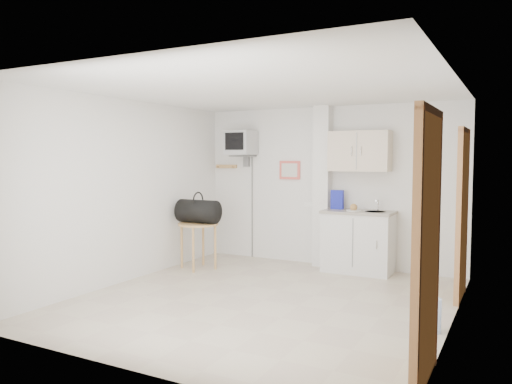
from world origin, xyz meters
The scene contains 7 objects.
ground centered at (0.00, 0.00, 0.00)m, with size 4.50×4.50×0.00m, color #BAA893.
room_envelope centered at (0.24, 0.09, 1.54)m, with size 4.24×4.54×2.55m.
kitchenette centered at (0.57, 2.00, 0.80)m, with size 1.03×0.58×2.10m.
crt_television centered at (-1.45, 2.02, 1.94)m, with size 0.44×0.45×2.15m.
round_table centered at (-1.65, 1.05, 0.61)m, with size 0.61×0.61×0.70m.
duffel_bag centered at (-1.67, 1.08, 0.89)m, with size 0.64×0.36×0.48m.
water_bottle centered at (1.98, -0.19, 0.17)m, with size 0.13×0.13×0.38m.
Camera 1 is at (2.66, -5.22, 1.71)m, focal length 35.00 mm.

